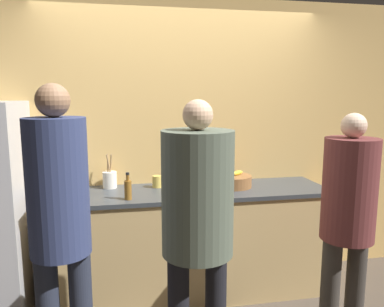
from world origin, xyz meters
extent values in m
cube|color=#E0B266|center=(0.00, 0.69, 1.30)|extent=(5.20, 0.06, 2.60)
cube|color=tan|center=(0.00, 0.37, 0.45)|extent=(2.41, 0.64, 0.91)
cube|color=#383D42|center=(0.00, 0.37, 0.92)|extent=(2.44, 0.67, 0.03)
cylinder|color=navy|center=(-0.90, -0.61, 1.25)|extent=(0.33, 0.33, 0.76)
sphere|color=#936B4C|center=(-0.90, -0.61, 1.72)|extent=(0.18, 0.18, 0.18)
cylinder|color=#515B4C|center=(-0.12, -0.67, 1.19)|extent=(0.42, 0.42, 0.73)
sphere|color=#DBAD89|center=(-0.12, -0.67, 1.64)|extent=(0.17, 0.17, 0.17)
cylinder|color=#38332D|center=(0.84, -0.54, 0.39)|extent=(0.13, 0.13, 0.78)
cylinder|color=#38332D|center=(1.03, -0.54, 0.39)|extent=(0.13, 0.13, 0.78)
cylinder|color=brown|center=(0.93, -0.54, 1.13)|extent=(0.35, 0.35, 0.69)
sphere|color=beige|center=(0.93, -0.54, 1.55)|extent=(0.16, 0.16, 0.16)
cylinder|color=brown|center=(0.41, 0.40, 0.99)|extent=(0.34, 0.34, 0.10)
ellipsoid|color=yellow|center=(0.46, 0.40, 1.06)|extent=(0.15, 0.12, 0.04)
cylinder|color=silver|center=(-0.65, 0.56, 1.01)|extent=(0.12, 0.12, 0.14)
cylinder|color=#99754C|center=(-0.67, 0.56, 1.12)|extent=(0.01, 0.05, 0.24)
cylinder|color=#99754C|center=(-0.64, 0.57, 1.12)|extent=(0.03, 0.05, 0.24)
cylinder|color=#99754C|center=(-0.65, 0.55, 1.12)|extent=(0.05, 0.01, 0.24)
cylinder|color=#333338|center=(0.06, 0.16, 1.01)|extent=(0.06, 0.06, 0.14)
cylinder|color=#333338|center=(0.06, 0.16, 1.10)|extent=(0.03, 0.03, 0.04)
cylinder|color=black|center=(0.06, 0.16, 1.13)|extent=(0.03, 0.03, 0.02)
cylinder|color=brown|center=(-0.51, 0.16, 1.02)|extent=(0.06, 0.06, 0.15)
cylinder|color=brown|center=(-0.51, 0.16, 1.11)|extent=(0.03, 0.03, 0.05)
cylinder|color=black|center=(-0.51, 0.16, 1.15)|extent=(0.03, 0.03, 0.02)
cylinder|color=gold|center=(-0.25, 0.50, 0.99)|extent=(0.08, 0.08, 0.10)
camera|label=1|loc=(-0.55, -2.71, 1.76)|focal=35.00mm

